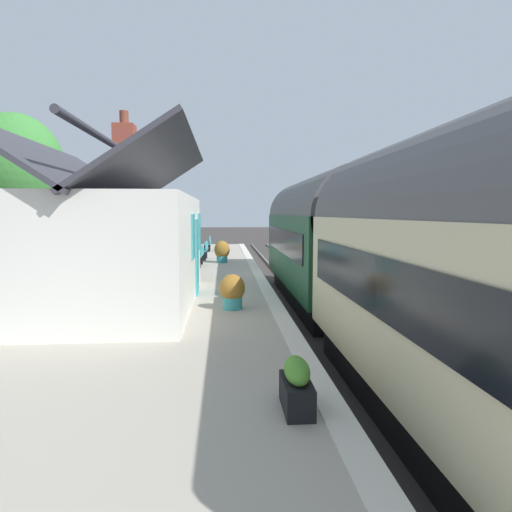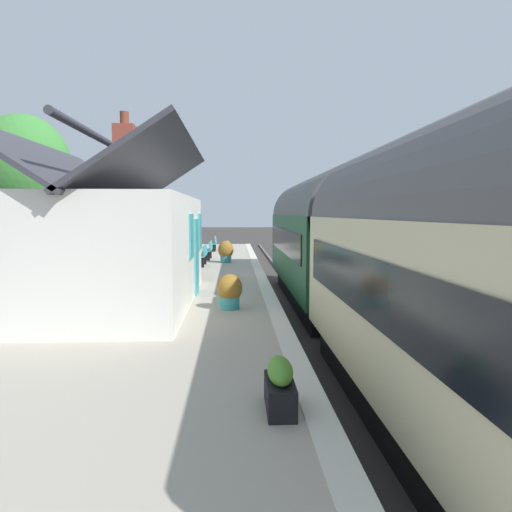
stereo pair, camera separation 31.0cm
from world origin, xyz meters
The scene contains 16 objects.
ground_plane centered at (0.00, 0.00, 0.00)m, with size 160.00×160.00×0.00m, color #383330.
platform centered at (0.00, 4.05, 0.41)m, with size 32.00×6.09×0.81m, color #A39B8C.
platform_edge_coping centered at (0.00, 1.18, 0.82)m, with size 32.00×0.36×0.02m, color beige.
rail_near centered at (0.00, -1.62, 0.07)m, with size 52.00×0.08×0.14m, color gray.
rail_far centered at (0.00, -0.18, 0.07)m, with size 52.00×0.08×0.14m, color gray.
train centered at (-5.98, -0.90, 2.22)m, with size 18.24×2.73×4.32m.
station_building centered at (-5.44, 5.13, 2.28)m, with size 7.25×4.08×5.03m.
bench_mid_platform centered at (2.50, 3.51, 1.29)m, with size 1.41×0.47×0.88m.
bench_platform_end centered at (10.09, 3.38, 1.29)m, with size 1.40×0.45×0.88m.
bench_near_building centered at (5.19, 3.42, 1.29)m, with size 1.41×0.46×0.88m.
planter_bench_right centered at (-11.70, 1.61, 1.11)m, with size 0.73×0.32×0.61m.
planter_edge_near centered at (10.44, 2.57, 1.10)m, with size 0.86×0.32×0.60m.
planter_edge_far centered at (3.76, 2.54, 1.33)m, with size 0.71×0.71×1.00m.
planter_bench_left centered at (-6.20, 2.25, 1.24)m, with size 0.60×0.60×0.83m.
planter_under_sign centered at (-0.90, 3.80, 1.28)m, with size 0.54×0.54×0.90m.
tree_distant centered at (9.36, 13.94, 5.57)m, with size 4.86×5.16×8.57m.
Camera 2 is at (-16.62, 2.13, 3.08)m, focal length 31.29 mm.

